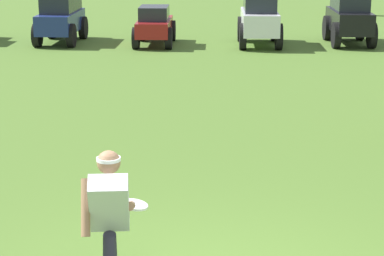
{
  "coord_description": "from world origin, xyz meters",
  "views": [
    {
      "loc": [
        0.09,
        -6.05,
        3.29
      ],
      "look_at": [
        -0.26,
        2.75,
        0.9
      ],
      "focal_mm": 70.0,
      "sensor_mm": 36.0,
      "label": 1
    }
  ],
  "objects_px": {
    "parked_car_slot_d": "(154,25)",
    "frisbee_thrower": "(110,222)",
    "parked_car_slot_f": "(349,18)",
    "frisbee_in_flight": "(134,205)",
    "parked_car_slot_c": "(61,17)",
    "parked_car_slot_e": "(259,19)"
  },
  "relations": [
    {
      "from": "parked_car_slot_e",
      "to": "parked_car_slot_f",
      "type": "height_order",
      "value": "same"
    },
    {
      "from": "parked_car_slot_d",
      "to": "parked_car_slot_f",
      "type": "relative_size",
      "value": 0.93
    },
    {
      "from": "frisbee_thrower",
      "to": "frisbee_in_flight",
      "type": "xyz_separation_m",
      "value": [
        0.12,
        0.76,
        -0.13
      ]
    },
    {
      "from": "parked_car_slot_c",
      "to": "parked_car_slot_d",
      "type": "bearing_deg",
      "value": -7.48
    },
    {
      "from": "frisbee_in_flight",
      "to": "parked_car_slot_e",
      "type": "bearing_deg",
      "value": 82.43
    },
    {
      "from": "frisbee_thrower",
      "to": "parked_car_slot_f",
      "type": "height_order",
      "value": "parked_car_slot_f"
    },
    {
      "from": "frisbee_in_flight",
      "to": "parked_car_slot_d",
      "type": "xyz_separation_m",
      "value": [
        -1.06,
        14.24,
        -0.09
      ]
    },
    {
      "from": "frisbee_thrower",
      "to": "parked_car_slot_e",
      "type": "relative_size",
      "value": 0.59
    },
    {
      "from": "frisbee_thrower",
      "to": "parked_car_slot_e",
      "type": "xyz_separation_m",
      "value": [
        2.02,
        15.07,
        -0.05
      ]
    },
    {
      "from": "frisbee_in_flight",
      "to": "parked_car_slot_f",
      "type": "distance_m",
      "value": 15.31
    },
    {
      "from": "parked_car_slot_e",
      "to": "frisbee_in_flight",
      "type": "bearing_deg",
      "value": -97.57
    },
    {
      "from": "frisbee_thrower",
      "to": "frisbee_in_flight",
      "type": "height_order",
      "value": "frisbee_thrower"
    },
    {
      "from": "parked_car_slot_f",
      "to": "parked_car_slot_e",
      "type": "bearing_deg",
      "value": -172.35
    },
    {
      "from": "frisbee_in_flight",
      "to": "parked_car_slot_d",
      "type": "distance_m",
      "value": 14.28
    },
    {
      "from": "parked_car_slot_c",
      "to": "parked_car_slot_d",
      "type": "height_order",
      "value": "parked_car_slot_c"
    },
    {
      "from": "parked_car_slot_d",
      "to": "frisbee_thrower",
      "type": "bearing_deg",
      "value": -86.43
    },
    {
      "from": "parked_car_slot_d",
      "to": "parked_car_slot_f",
      "type": "height_order",
      "value": "parked_car_slot_f"
    },
    {
      "from": "parked_car_slot_d",
      "to": "parked_car_slot_e",
      "type": "bearing_deg",
      "value": 1.15
    },
    {
      "from": "parked_car_slot_d",
      "to": "frisbee_in_flight",
      "type": "bearing_deg",
      "value": -85.76
    },
    {
      "from": "frisbee_thrower",
      "to": "parked_car_slot_c",
      "type": "xyz_separation_m",
      "value": [
        -3.67,
        15.37,
        -0.07
      ]
    },
    {
      "from": "frisbee_in_flight",
      "to": "parked_car_slot_f",
      "type": "xyz_separation_m",
      "value": [
        4.46,
        14.65,
        0.09
      ]
    },
    {
      "from": "frisbee_thrower",
      "to": "parked_car_slot_d",
      "type": "relative_size",
      "value": 0.63
    }
  ]
}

